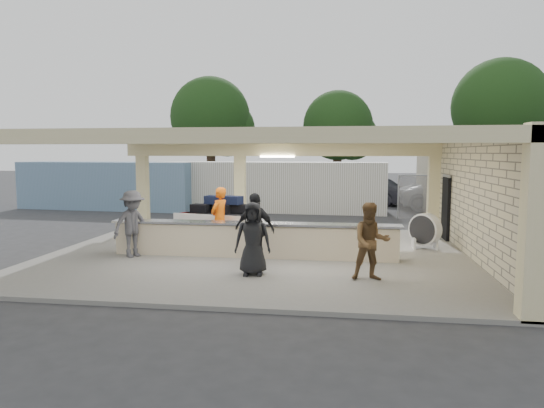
% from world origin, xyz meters
% --- Properties ---
extents(ground, '(120.00, 120.00, 0.00)m').
position_xyz_m(ground, '(0.00, 0.00, 0.00)').
color(ground, '#2B2C2E').
rests_on(ground, ground).
extents(pavilion, '(12.01, 10.00, 3.55)m').
position_xyz_m(pavilion, '(0.21, 0.66, 1.35)').
color(pavilion, slate).
rests_on(pavilion, ground).
extents(baggage_counter, '(8.20, 0.58, 0.98)m').
position_xyz_m(baggage_counter, '(0.00, -0.50, 0.59)').
color(baggage_counter, beige).
rests_on(baggage_counter, pavilion).
extents(luggage_cart, '(2.88, 2.15, 1.51)m').
position_xyz_m(luggage_cart, '(-1.55, 1.75, 0.92)').
color(luggage_cart, silver).
rests_on(luggage_cart, pavilion).
extents(drum_fan, '(0.95, 0.89, 1.09)m').
position_xyz_m(drum_fan, '(4.99, 1.43, 0.68)').
color(drum_fan, silver).
rests_on(drum_fan, pavilion).
extents(baggage_handler, '(0.61, 0.78, 1.89)m').
position_xyz_m(baggage_handler, '(-1.22, 0.43, 1.05)').
color(baggage_handler, '#DE5B0B').
rests_on(baggage_handler, pavilion).
extents(passenger_a, '(0.92, 0.50, 1.80)m').
position_xyz_m(passenger_a, '(3.13, -2.58, 1.00)').
color(passenger_a, brown).
rests_on(passenger_a, pavilion).
extents(passenger_b, '(1.18, 0.70, 1.90)m').
position_xyz_m(passenger_b, '(0.22, -1.51, 1.05)').
color(passenger_b, black).
rests_on(passenger_b, pavilion).
extents(passenger_c, '(1.04, 1.24, 1.88)m').
position_xyz_m(passenger_c, '(-3.36, -1.00, 1.04)').
color(passenger_c, '#454549').
rests_on(passenger_c, pavilion).
extents(passenger_d, '(0.89, 0.44, 1.76)m').
position_xyz_m(passenger_d, '(0.36, -2.50, 0.98)').
color(passenger_d, black).
rests_on(passenger_d, pavilion).
extents(car_white_a, '(5.70, 2.80, 1.61)m').
position_xyz_m(car_white_a, '(8.37, 12.74, 0.81)').
color(car_white_a, silver).
rests_on(car_white_a, ground).
extents(car_white_b, '(4.38, 2.20, 1.32)m').
position_xyz_m(car_white_b, '(11.41, 12.89, 0.66)').
color(car_white_b, silver).
rests_on(car_white_b, ground).
extents(car_dark, '(4.44, 4.38, 1.54)m').
position_xyz_m(car_dark, '(4.51, 15.47, 0.77)').
color(car_dark, black).
rests_on(car_dark, ground).
extents(container_white, '(11.85, 2.95, 2.55)m').
position_xyz_m(container_white, '(-1.23, 11.10, 1.27)').
color(container_white, white).
rests_on(container_white, ground).
extents(container_blue, '(9.86, 3.04, 2.53)m').
position_xyz_m(container_blue, '(-10.03, 10.80, 1.26)').
color(container_blue, '#6680A3').
rests_on(container_blue, ground).
extents(fence, '(12.06, 0.06, 2.03)m').
position_xyz_m(fence, '(11.00, 9.00, 1.05)').
color(fence, gray).
rests_on(fence, ground).
extents(tree_left, '(6.60, 6.30, 9.00)m').
position_xyz_m(tree_left, '(-7.68, 24.16, 5.59)').
color(tree_left, '#382619').
rests_on(tree_left, ground).
extents(tree_mid, '(6.00, 5.60, 8.00)m').
position_xyz_m(tree_mid, '(2.32, 26.16, 4.96)').
color(tree_mid, '#382619').
rests_on(tree_mid, ground).
extents(tree_right, '(7.20, 7.00, 10.00)m').
position_xyz_m(tree_right, '(14.32, 25.16, 6.21)').
color(tree_right, '#382619').
rests_on(tree_right, ground).
extents(adjacent_building, '(6.00, 8.00, 3.20)m').
position_xyz_m(adjacent_building, '(9.50, 10.00, 1.60)').
color(adjacent_building, '#B4AA8F').
rests_on(adjacent_building, ground).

